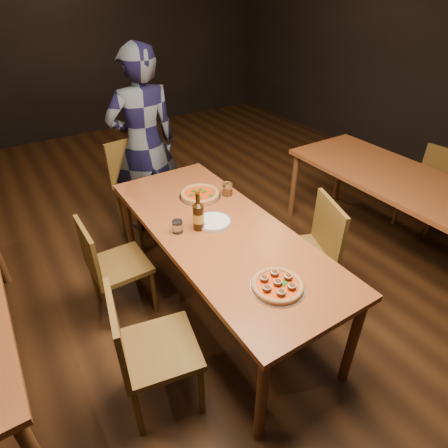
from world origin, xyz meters
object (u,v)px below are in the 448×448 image
table_main (220,238)px  chair_main_e (299,254)px  beer_bottle (198,216)px  amber_glass (227,189)px  table_right (402,186)px  pizza_margherita (200,194)px  chair_nbr_right (428,189)px  plate_stack (214,222)px  chair_main_nw (159,348)px  water_glass (178,227)px  chair_end (144,190)px  diner (144,145)px  pizza_meatball (278,285)px  chair_main_sw (119,264)px

table_main → chair_main_e: chair_main_e is taller
beer_bottle → amber_glass: 0.51m
table_right → pizza_margherita: (-1.59, 0.66, 0.09)m
chair_main_e → amber_glass: bearing=-138.3°
chair_nbr_right → plate_stack: bearing=-102.2°
chair_main_nw → water_glass: chair_main_nw is taller
chair_end → diner: size_ratio=0.56×
chair_nbr_right → diner: size_ratio=0.47×
table_main → beer_bottle: 0.22m
pizza_meatball → amber_glass: size_ratio=3.11×
plate_stack → water_glass: bearing=171.4°
chair_main_nw → pizza_meatball: 0.75m
water_glass → chair_nbr_right: bearing=-5.0°
chair_end → amber_glass: bearing=-75.5°
table_right → chair_end: (-1.76, 1.46, -0.19)m
chair_main_e → pizza_margherita: (-0.43, 0.69, 0.31)m
chair_nbr_right → amber_glass: 2.14m
chair_main_e → amber_glass: 0.74m
table_main → table_right: size_ratio=1.00×
pizza_margherita → chair_main_nw: bearing=-131.1°
plate_stack → table_main: bearing=-90.5°
table_right → chair_nbr_right: size_ratio=2.41×
chair_end → chair_main_nw: bearing=-117.5°
beer_bottle → chair_end: bearing=87.1°
chair_end → water_glass: size_ratio=11.23×
chair_main_sw → chair_main_e: size_ratio=0.92×
chair_main_sw → pizza_meatball: size_ratio=2.79×
chair_nbr_right → table_main: bearing=-100.1°
chair_end → pizza_meatball: bearing=-96.8°
pizza_meatball → chair_main_sw: bearing=118.1°
table_right → pizza_meatball: size_ratio=6.59×
table_main → water_glass: (-0.25, 0.12, 0.11)m
chair_main_e → amber_glass: (-0.24, 0.61, 0.34)m
table_right → plate_stack: 1.72m
table_main → water_glass: bearing=154.1°
pizza_margherita → beer_bottle: bearing=-120.6°
chair_main_sw → chair_end: bearing=-33.7°
pizza_margherita → chair_end: bearing=101.6°
beer_bottle → table_main: bearing=-35.4°
chair_main_e → plate_stack: bearing=-100.5°
chair_main_nw → beer_bottle: size_ratio=3.34×
table_right → pizza_meatball: pizza_meatball is taller
table_right → amber_glass: (-1.40, 0.57, 0.12)m
chair_nbr_right → diner: bearing=-130.2°
amber_glass → diner: (-0.26, 1.00, 0.08)m
chair_main_nw → diner: 1.99m
chair_main_nw → diner: diner is taller
table_right → chair_main_e: chair_main_e is taller
chair_main_nw → beer_bottle: bearing=-35.8°
chair_main_e → chair_nbr_right: size_ratio=1.11×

